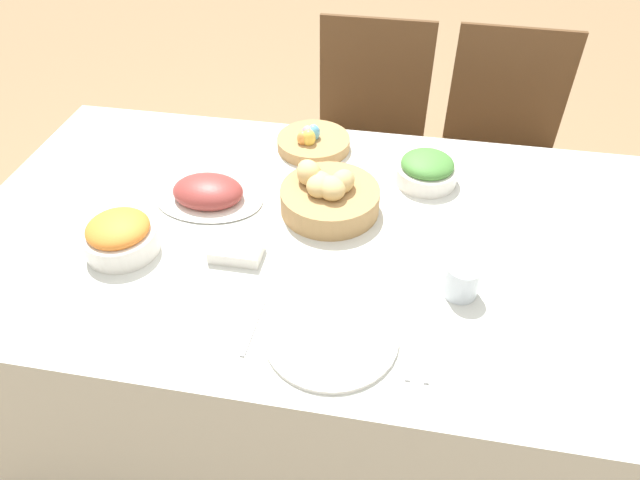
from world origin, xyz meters
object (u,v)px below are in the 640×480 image
object	(u,v)px
egg_basket	(313,142)
ham_platter	(208,193)
bread_basket	(328,194)
knife	(411,347)
butter_dish	(236,251)
green_salad_bowl	(427,170)
drinking_cup	(462,280)
carrot_bowl	(120,236)
chair_far_center	(368,139)
spoon	(426,350)
dinner_plate	(331,335)
chair_far_right	(499,151)
fork	(254,325)

from	to	relation	value
egg_basket	ham_platter	xyz separation A→B (m)	(-0.22, -0.30, 0.00)
bread_basket	knife	distance (m)	0.49
ham_platter	butter_dish	bearing A→B (deg)	-55.85
green_salad_bowl	drinking_cup	size ratio (longest dim) A/B	2.18
carrot_bowl	butter_dish	bearing A→B (deg)	5.16
chair_far_center	spoon	xyz separation A→B (m)	(0.24, -1.16, 0.23)
green_salad_bowl	dinner_plate	distance (m)	0.61
carrot_bowl	butter_dish	size ratio (longest dim) A/B	1.44
egg_basket	ham_platter	world-z (taller)	egg_basket
egg_basket	spoon	xyz separation A→B (m)	(0.36, -0.70, -0.02)
dinner_plate	egg_basket	bearing A→B (deg)	103.65
spoon	chair_far_center	bearing A→B (deg)	99.63
spoon	chair_far_right	bearing A→B (deg)	75.76
egg_basket	carrot_bowl	bearing A→B (deg)	-124.79
chair_far_center	egg_basket	distance (m)	0.54
ham_platter	drinking_cup	distance (m)	0.69
chair_far_center	spoon	world-z (taller)	chair_far_center
chair_far_right	spoon	xyz separation A→B (m)	(-0.25, -1.16, 0.23)
spoon	drinking_cup	bearing A→B (deg)	67.49
carrot_bowl	drinking_cup	xyz separation A→B (m)	(0.79, -0.00, -0.01)
drinking_cup	fork	bearing A→B (deg)	-157.66
bread_basket	ham_platter	xyz separation A→B (m)	(-0.32, -0.02, -0.02)
knife	bread_basket	bearing A→B (deg)	121.96
chair_far_center	fork	bearing A→B (deg)	-95.59
spoon	drinking_cup	distance (m)	0.19
chair_far_right	ham_platter	size ratio (longest dim) A/B	3.18
ham_platter	butter_dish	size ratio (longest dim) A/B	2.38
green_salad_bowl	spoon	distance (m)	0.59
chair_far_right	bread_basket	bearing A→B (deg)	-123.41
egg_basket	chair_far_right	bearing A→B (deg)	36.79
chair_far_center	drinking_cup	size ratio (longest dim) A/B	11.78
chair_far_right	butter_dish	xyz separation A→B (m)	(-0.71, -0.96, 0.25)
bread_basket	carrot_bowl	world-z (taller)	bread_basket
fork	chair_far_center	bearing A→B (deg)	85.98
chair_far_center	spoon	distance (m)	1.21
chair_far_center	fork	world-z (taller)	chair_far_center
green_salad_bowl	butter_dish	xyz separation A→B (m)	(-0.43, -0.39, -0.02)
ham_platter	fork	xyz separation A→B (m)	(0.23, -0.40, -0.02)
egg_basket	dinner_plate	size ratio (longest dim) A/B	0.78
ham_platter	dinner_plate	distance (m)	0.56
egg_basket	knife	world-z (taller)	egg_basket
green_salad_bowl	butter_dish	distance (m)	0.58
dinner_plate	green_salad_bowl	bearing A→B (deg)	74.04
chair_far_center	chair_far_right	bearing A→B (deg)	0.34
green_salad_bowl	fork	world-z (taller)	green_salad_bowl
egg_basket	dinner_plate	world-z (taller)	egg_basket
egg_basket	spoon	bearing A→B (deg)	-62.51
chair_far_center	green_salad_bowl	bearing A→B (deg)	-69.34
chair_far_center	chair_far_right	size ratio (longest dim) A/B	1.00
chair_far_right	carrot_bowl	size ratio (longest dim) A/B	5.28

